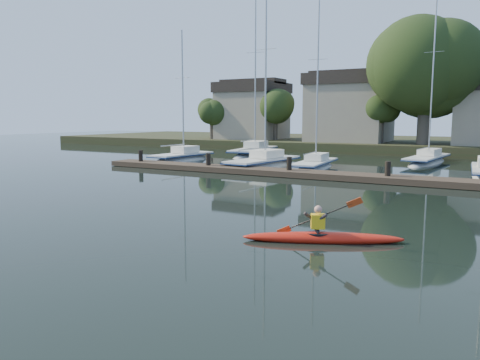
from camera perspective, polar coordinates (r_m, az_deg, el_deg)
The scene contains 9 objects.
ground at distance 15.81m, azimuth -3.85°, elevation -5.80°, with size 160.00×160.00×0.00m, color black.
kayak at distance 14.21m, azimuth 9.96°, elevation -6.69°, with size 4.62×2.57×1.53m.
dock at distance 28.40m, azimuth 11.59°, elevation 0.53°, with size 34.00×2.00×1.80m.
sailboat_0 at distance 39.73m, azimuth -7.05°, elevation 2.08°, with size 2.63×7.70×12.01m.
sailboat_1 at distance 34.36m, azimuth 2.85°, elevation 1.24°, with size 3.22×9.14×14.63m.
sailboat_2 at distance 33.96m, azimuth 9.09°, elevation 1.13°, with size 2.41×8.07×13.18m.
sailboat_5 at distance 45.00m, azimuth 1.72°, elevation 2.78°, with size 3.61×10.25×16.61m.
sailboat_6 at distance 40.34m, azimuth 21.84°, elevation 1.69°, with size 3.03×9.54×14.90m.
shore at distance 53.64m, azimuth 21.83°, elevation 6.71°, with size 90.00×25.25×12.75m.
Camera 1 is at (8.33, -12.92, 3.71)m, focal length 35.00 mm.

